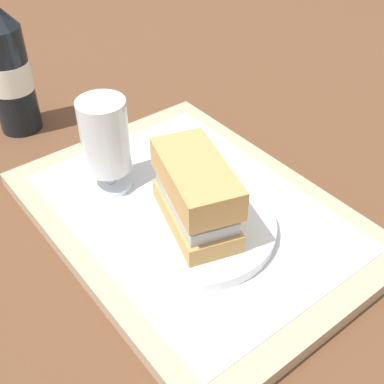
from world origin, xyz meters
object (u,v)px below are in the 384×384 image
object	(u,v)px
plate	(195,226)
beer_glass	(106,143)
beer_bottle	(7,67)
sandwich	(195,192)

from	to	relation	value
plate	beer_glass	bearing A→B (deg)	14.30
beer_bottle	plate	bearing A→B (deg)	-171.16
plate	beer_glass	world-z (taller)	beer_glass
sandwich	beer_glass	size ratio (longest dim) A/B	1.15
plate	beer_glass	size ratio (longest dim) A/B	1.52
plate	sandwich	bearing A→B (deg)	-17.49
beer_glass	plate	bearing A→B (deg)	-165.70
sandwich	beer_bottle	bearing A→B (deg)	26.56
sandwich	beer_bottle	xyz separation A→B (m)	(0.37, 0.06, 0.03)
plate	sandwich	xyz separation A→B (m)	(0.00, -0.00, 0.05)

